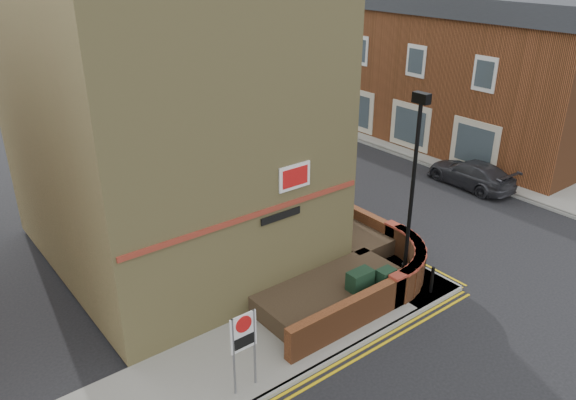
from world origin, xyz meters
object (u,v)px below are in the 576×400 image
(lamppost, at_px, (412,194))
(utility_cabinet_large, at_px, (359,288))
(zone_sign, at_px, (244,338))
(silver_car_near, at_px, (271,167))

(lamppost, relative_size, utility_cabinet_large, 5.25)
(lamppost, relative_size, zone_sign, 2.86)
(lamppost, height_order, utility_cabinet_large, lamppost)
(utility_cabinet_large, distance_m, zone_sign, 4.86)
(lamppost, distance_m, silver_car_near, 10.37)
(utility_cabinet_large, bearing_deg, silver_car_near, 68.19)
(silver_car_near, bearing_deg, zone_sign, -138.74)
(zone_sign, distance_m, silver_car_near, 13.64)
(zone_sign, bearing_deg, utility_cabinet_large, 9.69)
(utility_cabinet_large, distance_m, silver_car_near, 10.50)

